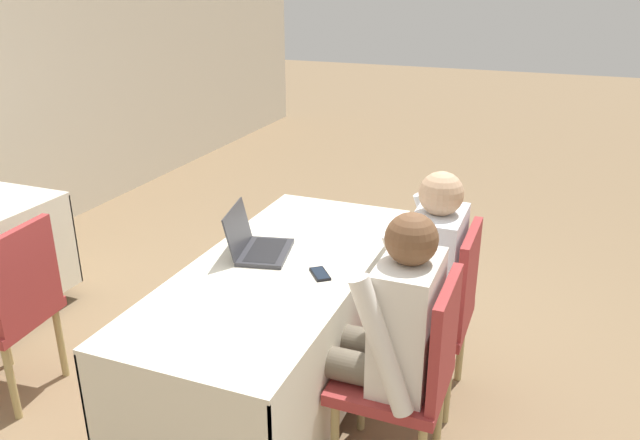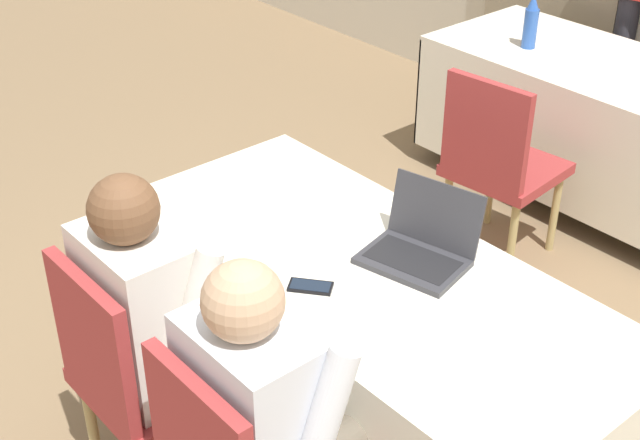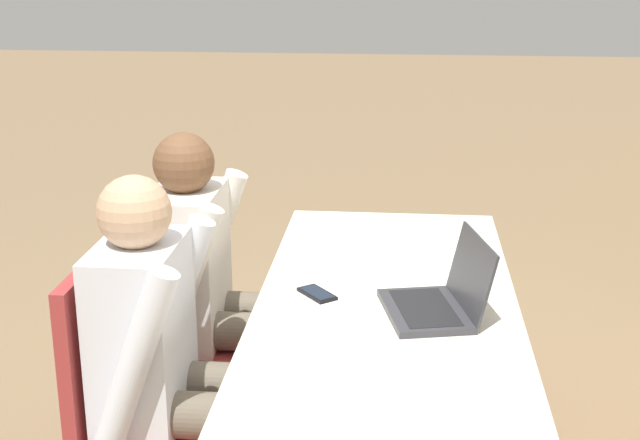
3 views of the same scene
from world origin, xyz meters
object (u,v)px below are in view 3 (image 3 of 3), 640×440
laptop (439,299)px  chair_near_right (138,402)px  cell_phone (317,294)px  person_checkered_shirt (212,281)px  chair_near_left (184,323)px  person_white_shirt (170,352)px

laptop → chair_near_right: (0.20, -0.84, -0.27)m
cell_phone → person_checkered_shirt: size_ratio=0.12×
chair_near_right → person_checkered_shirt: (-0.54, 0.10, 0.16)m
laptop → chair_near_left: bearing=-125.2°
person_checkered_shirt → laptop: bearing=-114.9°
laptop → chair_near_right: bearing=-89.6°
laptop → cell_phone: (-0.10, -0.36, -0.04)m
chair_near_right → cell_phone: bearing=-57.9°
laptop → person_checkered_shirt: 0.82m
cell_phone → chair_near_left: bearing=-65.2°
chair_near_left → person_checkered_shirt: (0.00, 0.10, 0.16)m
chair_near_right → laptop: bearing=-76.7°
person_checkered_shirt → person_white_shirt: bearing=-180.0°
laptop → cell_phone: 0.38m
person_checkered_shirt → person_white_shirt: size_ratio=1.00×
laptop → person_checkered_shirt: person_checkered_shirt is taller
laptop → person_white_shirt: size_ratio=0.32×
person_white_shirt → chair_near_left: bearing=10.7°
chair_near_left → chair_near_right: 0.54m
chair_near_left → person_white_shirt: 0.58m
cell_phone → chair_near_right: chair_near_right is taller
chair_near_left → person_white_shirt: bearing=-169.3°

